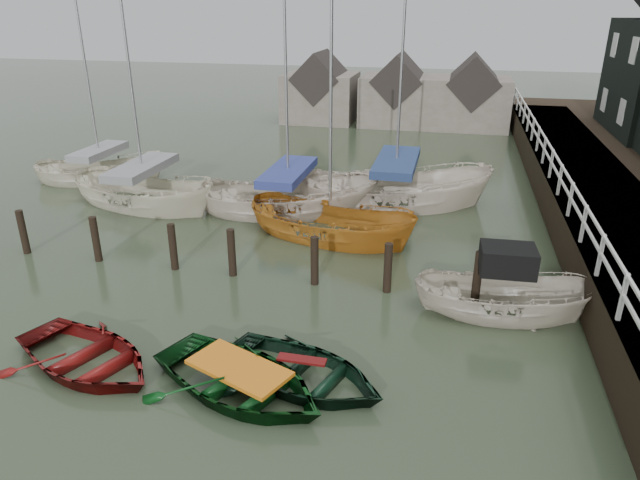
% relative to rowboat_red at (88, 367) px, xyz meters
% --- Properties ---
extents(ground, '(120.00, 120.00, 0.00)m').
position_rel_rowboat_red_xyz_m(ground, '(2.60, 1.90, 0.00)').
color(ground, '#2B3521').
rests_on(ground, ground).
extents(pier, '(3.04, 32.00, 2.70)m').
position_rel_rowboat_red_xyz_m(pier, '(12.08, 11.90, 0.71)').
color(pier, black).
rests_on(pier, ground).
extents(mooring_pilings, '(13.72, 0.22, 1.80)m').
position_rel_rowboat_red_xyz_m(mooring_pilings, '(1.49, 4.90, 0.50)').
color(mooring_pilings, black).
rests_on(mooring_pilings, ground).
extents(far_sheds, '(14.00, 4.08, 4.39)m').
position_rel_rowboat_red_xyz_m(far_sheds, '(3.43, 27.90, 1.86)').
color(far_sheds, '#665B51').
rests_on(far_sheds, ground).
extents(rowboat_red, '(4.45, 3.85, 0.77)m').
position_rel_rowboat_red_xyz_m(rowboat_red, '(0.00, 0.00, 0.00)').
color(rowboat_red, '#630F0E').
rests_on(rowboat_red, ground).
extents(rowboat_green, '(4.73, 4.12, 0.82)m').
position_rel_rowboat_red_xyz_m(rowboat_green, '(3.47, -0.04, 0.00)').
color(rowboat_green, '#08330F').
rests_on(rowboat_green, ground).
extents(rowboat_dkgreen, '(4.28, 3.63, 0.76)m').
position_rel_rowboat_red_xyz_m(rowboat_dkgreen, '(4.60, 0.53, 0.00)').
color(rowboat_dkgreen, black).
rests_on(rowboat_dkgreen, ground).
extents(motorboat, '(4.43, 1.86, 2.60)m').
position_rel_rowboat_red_xyz_m(motorboat, '(8.73, 4.31, 0.09)').
color(motorboat, beige).
rests_on(motorboat, ground).
extents(sailboat_a, '(6.88, 3.95, 11.43)m').
position_rel_rowboat_red_xyz_m(sailboat_a, '(-4.06, 9.83, 0.06)').
color(sailboat_a, silver).
rests_on(sailboat_a, ground).
extents(sailboat_b, '(7.05, 4.01, 11.32)m').
position_rel_rowboat_red_xyz_m(sailboat_b, '(1.48, 10.38, 0.06)').
color(sailboat_b, beige).
rests_on(sailboat_b, ground).
extents(sailboat_c, '(6.43, 3.87, 9.94)m').
position_rel_rowboat_red_xyz_m(sailboat_c, '(3.48, 8.35, 0.01)').
color(sailboat_c, '#B67122').
rests_on(sailboat_c, ground).
extents(sailboat_d, '(7.79, 4.36, 11.57)m').
position_rel_rowboat_red_xyz_m(sailboat_d, '(5.21, 12.10, 0.06)').
color(sailboat_d, beige).
rests_on(sailboat_d, ground).
extents(sailboat_e, '(5.91, 3.97, 9.02)m').
position_rel_rowboat_red_xyz_m(sailboat_e, '(-7.57, 12.41, 0.06)').
color(sailboat_e, beige).
rests_on(sailboat_e, ground).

